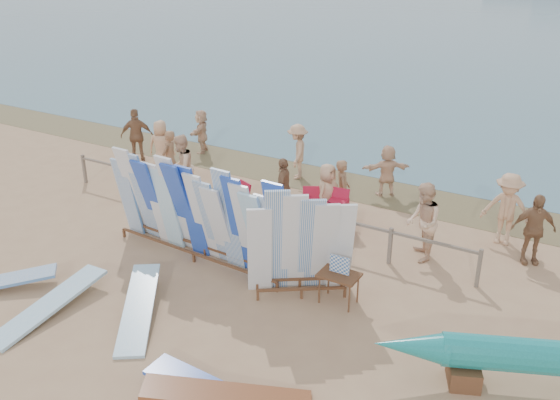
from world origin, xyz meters
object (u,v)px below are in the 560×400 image
Objects in this scene: beach_chair_right at (314,212)px; beachgoer_8 at (423,222)px; vendor_table at (339,287)px; beachgoer_7 at (342,190)px; beachgoer_2 at (181,167)px; stroller at (336,216)px; beachgoer_11 at (202,131)px; beachgoer_0 at (161,147)px; flat_board_d at (218,400)px; flat_board_b at (51,312)px; beachgoer_6 at (327,194)px; beachgoer_1 at (170,158)px; beachgoer_extra_1 at (137,136)px; beach_chair_left at (239,204)px; beachgoer_4 at (284,187)px; beachgoer_3 at (297,152)px; beachgoer_10 at (533,229)px; beachgoer_9 at (507,209)px; flat_board_a at (140,316)px; beachgoer_5 at (387,171)px; side_surfboard_rack at (301,247)px; main_surfboard_rack at (197,215)px.

beachgoer_8 reaches higher than beach_chair_right.
vendor_table is 4.17m from beachgoer_7.
beachgoer_2 is at bearing -116.20° from beachgoer_8.
beachgoer_11 reaches higher than stroller.
flat_board_d is at bearing 109.56° from beachgoer_0.
beachgoer_6 is (2.80, 6.65, 0.82)m from flat_board_b.
beachgoer_extra_1 reaches higher than beachgoer_1.
beachgoer_11 reaches higher than beach_chair_left.
vendor_table is at bearing 28.62° from beachgoer_4.
beachgoer_extra_1 reaches higher than beachgoer_3.
beachgoer_4 is at bearing 99.04° from beachgoer_6.
beachgoer_6 is 0.97× the size of beachgoer_10.
beachgoer_8 reaches higher than beach_chair_left.
beachgoer_1 is at bearing -173.10° from beachgoer_9.
stroller reaches higher than beach_chair_right.
beach_chair_left is 0.48× the size of beachgoer_3.
beachgoer_10 is 6.27m from beachgoer_4.
flat_board_a is at bearing -53.20° from beach_chair_left.
flat_board_b is 1.76× the size of beachgoer_5.
side_surfboard_rack is at bearing -97.11° from beach_chair_right.
vendor_table is 0.70× the size of beachgoer_11.
beachgoer_5 is at bearing 103.81° from beachgoer_1.
beachgoer_extra_1 is at bearing 146.86° from main_surfboard_rack.
stroller is at bearing 131.84° from beachgoer_extra_1.
vendor_table is 1.18× the size of beach_chair_right.
beachgoer_11 is 7.13m from beachgoer_5.
beach_chair_right is 5.38m from beachgoer_10.
beachgoer_5 is (7.12, -0.41, -0.00)m from beachgoer_11.
main_surfboard_rack is at bearing 112.89° from beachgoer_0.
beachgoer_5 is (2.27, 5.92, -0.36)m from main_surfboard_rack.
beachgoer_0 reaches higher than flat_board_d.
beachgoer_4 reaches higher than flat_board_a.
beachgoer_1 reaches higher than beachgoer_4.
vendor_table is 0.65× the size of beachgoer_7.
beachgoer_extra_1 is at bearing 98.23° from flat_board_a.
flat_board_b is at bearing -69.20° from beachgoer_8.
beachgoer_2 is at bearing 118.34° from side_surfboard_rack.
beachgoer_5 is 3.32m from beachgoer_4.
flat_board_a is 1.57× the size of beachgoer_1.
flat_board_a is 1.76× the size of beachgoer_5.
beachgoer_8 is at bearing 145.26° from beachgoer_0.
beachgoer_2 reaches higher than beachgoer_6.
beachgoer_6 is 4.39m from beachgoer_2.
beachgoer_0 is 0.99× the size of beachgoer_3.
stroller is 0.62× the size of beachgoer_0.
stroller is (3.25, 6.29, 0.43)m from flat_board_b.
beachgoer_2 reaches higher than beachgoer_11.
beachgoer_8 is at bearing -179.16° from beachgoer_10.
beachgoer_extra_1 is (-1.40, 0.37, 0.05)m from beachgoer_0.
beachgoer_8 is 1.15× the size of beachgoer_4.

